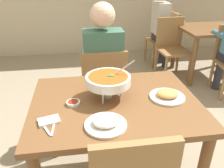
% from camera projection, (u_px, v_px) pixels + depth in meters
% --- Properties ---
extents(dining_table_main, '(1.11, 0.85, 0.77)m').
position_uv_depth(dining_table_main, '(115.00, 116.00, 1.60)').
color(dining_table_main, brown).
rests_on(dining_table_main, ground_plane).
extents(chair_diner_main, '(0.44, 0.44, 0.90)m').
position_uv_depth(chair_diner_main, '(104.00, 86.00, 2.29)').
color(chair_diner_main, olive).
rests_on(chair_diner_main, ground_plane).
extents(diner_main, '(0.40, 0.45, 1.31)m').
position_uv_depth(diner_main, '(103.00, 63.00, 2.21)').
color(diner_main, '#2D2D38').
rests_on(diner_main, ground_plane).
extents(curry_bowl, '(0.33, 0.30, 0.26)m').
position_uv_depth(curry_bowl, '(108.00, 80.00, 1.53)').
color(curry_bowl, silver).
rests_on(curry_bowl, dining_table_main).
extents(rice_plate, '(0.24, 0.24, 0.06)m').
position_uv_depth(rice_plate, '(106.00, 123.00, 1.29)').
color(rice_plate, white).
rests_on(rice_plate, dining_table_main).
extents(appetizer_plate, '(0.24, 0.24, 0.06)m').
position_uv_depth(appetizer_plate, '(167.00, 95.00, 1.57)').
color(appetizer_plate, white).
rests_on(appetizer_plate, dining_table_main).
extents(sauce_dish, '(0.09, 0.09, 0.02)m').
position_uv_depth(sauce_dish, '(73.00, 103.00, 1.50)').
color(sauce_dish, white).
rests_on(sauce_dish, dining_table_main).
extents(napkin_folded, '(0.14, 0.11, 0.02)m').
position_uv_depth(napkin_folded, '(49.00, 121.00, 1.33)').
color(napkin_folded, white).
rests_on(napkin_folded, dining_table_main).
extents(fork_utensil, '(0.09, 0.16, 0.01)m').
position_uv_depth(fork_utensil, '(44.00, 127.00, 1.28)').
color(fork_utensil, silver).
rests_on(fork_utensil, dining_table_main).
extents(spoon_utensil, '(0.02, 0.17, 0.01)m').
position_uv_depth(spoon_utensil, '(54.00, 126.00, 1.29)').
color(spoon_utensil, silver).
rests_on(spoon_utensil, dining_table_main).
extents(dining_table_far, '(1.00, 0.80, 0.77)m').
position_uv_depth(dining_table_far, '(213.00, 37.00, 3.48)').
color(dining_table_far, brown).
rests_on(dining_table_far, ground_plane).
extents(chair_bg_left, '(0.47, 0.47, 0.90)m').
position_uv_depth(chair_bg_left, '(166.00, 36.00, 3.98)').
color(chair_bg_left, olive).
rests_on(chair_bg_left, ground_plane).
extents(chair_bg_right, '(0.47, 0.47, 0.90)m').
position_uv_depth(chair_bg_right, '(172.00, 44.00, 3.52)').
color(chair_bg_right, olive).
rests_on(chair_bg_right, ground_plane).
extents(patron_bg_left, '(0.45, 0.40, 1.31)m').
position_uv_depth(patron_bg_left, '(162.00, 23.00, 3.81)').
color(patron_bg_left, '#2D2D38').
rests_on(patron_bg_left, ground_plane).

